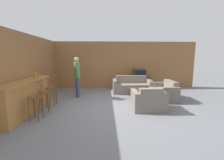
{
  "coord_description": "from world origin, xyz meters",
  "views": [
    {
      "loc": [
        -0.41,
        -5.05,
        1.78
      ],
      "look_at": [
        -0.16,
        0.83,
        0.85
      ],
      "focal_mm": 24.0,
      "sensor_mm": 36.0,
      "label": 1
    }
  ],
  "objects_px": {
    "tv": "(139,74)",
    "person_by_window": "(77,75)",
    "couch_far": "(132,86)",
    "bottle": "(35,75)",
    "loveseat_right": "(164,92)",
    "coffee_table": "(137,91)",
    "armchair_near": "(148,101)",
    "bar_chair_near": "(36,100)",
    "bar_chair_mid": "(45,94)",
    "bar_chair_far": "(52,90)",
    "tv_unit": "(139,83)"
  },
  "relations": [
    {
      "from": "tv",
      "to": "person_by_window",
      "type": "distance_m",
      "value": 3.48
    },
    {
      "from": "couch_far",
      "to": "bottle",
      "type": "bearing_deg",
      "value": -152.85
    },
    {
      "from": "loveseat_right",
      "to": "coffee_table",
      "type": "bearing_deg",
      "value": 170.98
    },
    {
      "from": "couch_far",
      "to": "person_by_window",
      "type": "relative_size",
      "value": 1.07
    },
    {
      "from": "armchair_near",
      "to": "loveseat_right",
      "type": "xyz_separation_m",
      "value": [
        1.0,
        1.22,
        -0.0
      ]
    },
    {
      "from": "bar_chair_near",
      "to": "loveseat_right",
      "type": "distance_m",
      "value": 4.8
    },
    {
      "from": "coffee_table",
      "to": "bar_chair_mid",
      "type": "bearing_deg",
      "value": -156.09
    },
    {
      "from": "bottle",
      "to": "person_by_window",
      "type": "height_order",
      "value": "person_by_window"
    },
    {
      "from": "bar_chair_far",
      "to": "tv",
      "type": "distance_m",
      "value": 4.7
    },
    {
      "from": "tv_unit",
      "to": "bottle",
      "type": "bearing_deg",
      "value": -147.58
    },
    {
      "from": "bar_chair_far",
      "to": "couch_far",
      "type": "xyz_separation_m",
      "value": [
        3.26,
        1.95,
        -0.29
      ]
    },
    {
      "from": "bar_chair_mid",
      "to": "person_by_window",
      "type": "height_order",
      "value": "person_by_window"
    },
    {
      "from": "armchair_near",
      "to": "person_by_window",
      "type": "height_order",
      "value": "person_by_window"
    },
    {
      "from": "coffee_table",
      "to": "tv",
      "type": "relative_size",
      "value": 1.35
    },
    {
      "from": "bar_chair_near",
      "to": "loveseat_right",
      "type": "xyz_separation_m",
      "value": [
        4.39,
        1.91,
        -0.29
      ]
    },
    {
      "from": "bottle",
      "to": "couch_far",
      "type": "bearing_deg",
      "value": 27.15
    },
    {
      "from": "tv",
      "to": "bottle",
      "type": "height_order",
      "value": "bottle"
    },
    {
      "from": "loveseat_right",
      "to": "coffee_table",
      "type": "distance_m",
      "value": 1.1
    },
    {
      "from": "tv_unit",
      "to": "armchair_near",
      "type": "bearing_deg",
      "value": -97.13
    },
    {
      "from": "person_by_window",
      "to": "coffee_table",
      "type": "bearing_deg",
      "value": -7.35
    },
    {
      "from": "tv_unit",
      "to": "person_by_window",
      "type": "height_order",
      "value": "person_by_window"
    },
    {
      "from": "armchair_near",
      "to": "person_by_window",
      "type": "distance_m",
      "value": 3.27
    },
    {
      "from": "loveseat_right",
      "to": "tv",
      "type": "bearing_deg",
      "value": 105.74
    },
    {
      "from": "coffee_table",
      "to": "tv_unit",
      "type": "relative_size",
      "value": 0.75
    },
    {
      "from": "tv_unit",
      "to": "tv",
      "type": "bearing_deg",
      "value": -90.0
    },
    {
      "from": "bar_chair_near",
      "to": "bottle",
      "type": "relative_size",
      "value": 4.57
    },
    {
      "from": "bar_chair_near",
      "to": "bar_chair_far",
      "type": "bearing_deg",
      "value": 90.0
    },
    {
      "from": "armchair_near",
      "to": "loveseat_right",
      "type": "height_order",
      "value": "armchair_near"
    },
    {
      "from": "bar_chair_mid",
      "to": "tv_unit",
      "type": "relative_size",
      "value": 0.99
    },
    {
      "from": "bar_chair_mid",
      "to": "couch_far",
      "type": "xyz_separation_m",
      "value": [
        3.26,
        2.58,
        -0.29
      ]
    },
    {
      "from": "bar_chair_near",
      "to": "bar_chair_mid",
      "type": "relative_size",
      "value": 1.0
    },
    {
      "from": "bar_chair_mid",
      "to": "coffee_table",
      "type": "height_order",
      "value": "bar_chair_mid"
    },
    {
      "from": "tv",
      "to": "bottle",
      "type": "bearing_deg",
      "value": -147.61
    },
    {
      "from": "tv_unit",
      "to": "couch_far",
      "type": "bearing_deg",
      "value": -123.91
    },
    {
      "from": "armchair_near",
      "to": "tv_unit",
      "type": "height_order",
      "value": "armchair_near"
    },
    {
      "from": "coffee_table",
      "to": "tv",
      "type": "bearing_deg",
      "value": 75.59
    },
    {
      "from": "bar_chair_far",
      "to": "tv_unit",
      "type": "relative_size",
      "value": 0.99
    },
    {
      "from": "bar_chair_far",
      "to": "bottle",
      "type": "bearing_deg",
      "value": 179.86
    },
    {
      "from": "armchair_near",
      "to": "tv",
      "type": "height_order",
      "value": "tv"
    },
    {
      "from": "bar_chair_far",
      "to": "bottle",
      "type": "relative_size",
      "value": 4.57
    },
    {
      "from": "armchair_near",
      "to": "couch_far",
      "type": "bearing_deg",
      "value": 92.96
    },
    {
      "from": "armchair_near",
      "to": "coffee_table",
      "type": "xyz_separation_m",
      "value": [
        -0.08,
        1.39,
        0.03
      ]
    },
    {
      "from": "bar_chair_mid",
      "to": "bar_chair_near",
      "type": "bearing_deg",
      "value": -89.99
    },
    {
      "from": "loveseat_right",
      "to": "bottle",
      "type": "relative_size",
      "value": 5.34
    },
    {
      "from": "tv_unit",
      "to": "person_by_window",
      "type": "xyz_separation_m",
      "value": [
        -3.1,
        -1.59,
        0.69
      ]
    },
    {
      "from": "armchair_near",
      "to": "bottle",
      "type": "height_order",
      "value": "bottle"
    },
    {
      "from": "couch_far",
      "to": "armchair_near",
      "type": "relative_size",
      "value": 1.77
    },
    {
      "from": "armchair_near",
      "to": "coffee_table",
      "type": "height_order",
      "value": "armchair_near"
    },
    {
      "from": "tv",
      "to": "coffee_table",
      "type": "bearing_deg",
      "value": -104.41
    },
    {
      "from": "bar_chair_mid",
      "to": "couch_far",
      "type": "distance_m",
      "value": 4.17
    }
  ]
}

